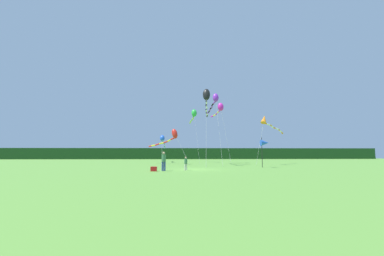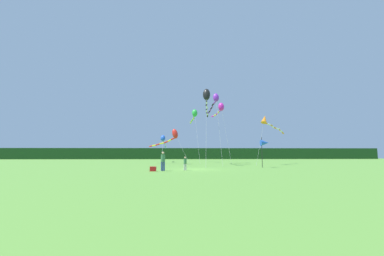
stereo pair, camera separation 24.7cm
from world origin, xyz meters
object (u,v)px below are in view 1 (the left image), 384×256
person_child (186,163)px  cooler_box (154,169)px  kite_purple (215,100)px  kite_black (206,97)px  kite_blue (163,140)px  kite_red (172,136)px  kite_green (194,114)px  kite_magenta (220,108)px  banner_flag_pole (265,143)px  kite_orange (267,122)px  person_adult (164,160)px

person_child → cooler_box: person_child is taller
kite_purple → kite_black: 3.45m
cooler_box → kite_blue: kite_blue is taller
kite_red → kite_black: bearing=-41.7°
kite_purple → kite_green: 7.76m
kite_magenta → kite_red: kite_magenta is taller
person_child → kite_black: 12.65m
kite_purple → kite_black: (-1.54, -3.07, -0.32)m
kite_black → kite_red: size_ratio=1.69×
kite_blue → kite_red: 7.83m
cooler_box → banner_flag_pole: bearing=24.2°
kite_magenta → kite_black: size_ratio=0.94×
kite_black → kite_green: 10.40m
kite_black → kite_green: size_ratio=1.14×
kite_magenta → kite_orange: (5.57, -6.13, -3.12)m
kite_purple → kite_orange: kite_purple is taller
person_adult → kite_magenta: (8.13, 17.83, 8.14)m
cooler_box → kite_green: (4.72, 20.50, 8.16)m
kite_blue → kite_orange: kite_orange is taller
person_child → person_adult: bearing=-161.0°
person_adult → kite_green: kite_green is taller
kite_blue → kite_purple: 12.91m
person_adult → person_child: size_ratio=1.36×
banner_flag_pole → kite_purple: 11.23m
cooler_box → kite_magenta: size_ratio=0.05×
kite_magenta → kite_blue: (-9.64, 3.70, -5.15)m
kite_blue → kite_black: bearing=-61.2°
kite_blue → kite_green: size_ratio=1.17×
kite_green → kite_orange: size_ratio=1.34×
person_adult → kite_black: kite_black is taller
person_adult → person_child: (1.97, 0.68, -0.25)m
person_adult → kite_blue: 21.79m
kite_blue → kite_orange: (15.21, -9.83, 2.03)m
person_child → kite_purple: (4.51, 12.20, 8.54)m
cooler_box → kite_blue: size_ratio=0.05×
person_child → banner_flag_pole: (8.89, 4.21, 1.99)m
kite_purple → kite_blue: bearing=132.7°
cooler_box → kite_blue: bearing=91.8°
kite_blue → kite_orange: 18.22m
person_adult → kite_magenta: 21.22m
kite_purple → kite_orange: bearing=-9.3°
person_adult → kite_green: (3.90, 20.15, 7.42)m
person_adult → kite_green: bearing=79.0°
banner_flag_pole → kite_green: 17.71m
kite_magenta → kite_orange: bearing=-47.8°
kite_purple → kite_green: (-2.58, 7.27, -0.87)m
cooler_box → kite_red: kite_red is taller
kite_green → kite_red: (-3.56, -6.23, -4.22)m
kite_purple → kite_red: bearing=170.4°
kite_red → person_child: bearing=-83.0°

